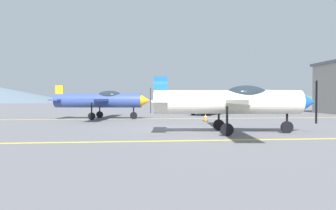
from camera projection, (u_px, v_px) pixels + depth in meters
name	position (u px, v px, depth m)	size (l,w,h in m)	color
ground_plane	(175.00, 130.00, 15.10)	(400.00, 400.00, 0.00)	slate
apron_line_near	(186.00, 141.00, 11.38)	(80.00, 0.16, 0.01)	yellow
apron_line_far	(163.00, 119.00, 23.74)	(80.00, 0.16, 0.01)	yellow
airplane_near	(233.00, 101.00, 13.90)	(8.03, 9.22, 2.76)	silver
airplane_mid	(102.00, 100.00, 23.49)	(8.04, 9.22, 2.76)	#33478C
car_sedan	(207.00, 107.00, 29.45)	(3.96, 4.55, 1.62)	#3372BF
traffic_cone_side	(205.00, 117.00, 21.17)	(0.36, 0.36, 0.59)	black
hill_centerleft	(268.00, 95.00, 172.35)	(80.15, 80.15, 7.33)	#4C6651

